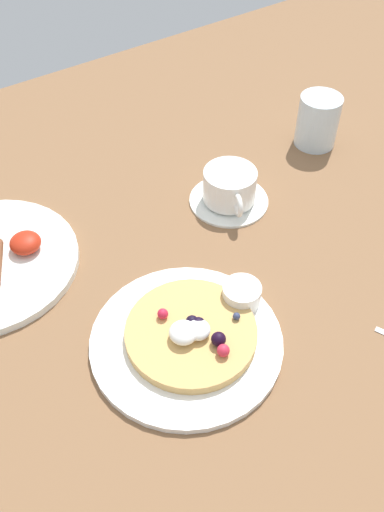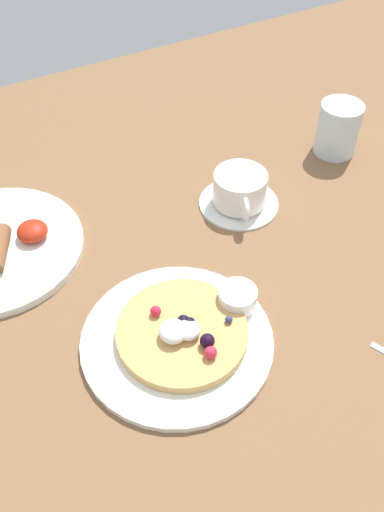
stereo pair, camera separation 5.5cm
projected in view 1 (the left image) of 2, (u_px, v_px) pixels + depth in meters
The scene contains 7 objects.
ground_plane at pixel (196, 282), 0.83m from camera, with size 2.02×1.33×0.03m, color brown.
pancake_plate at pixel (186, 341), 0.73m from camera, with size 0.25×0.25×0.01m, color white.
pancake_with_berries at pixel (192, 333), 0.72m from camera, with size 0.17×0.17×0.04m.
syrup_ramekin at pixel (242, 294), 0.76m from camera, with size 0.05×0.05×0.03m.
coffee_saucer at pixel (229, 200), 0.93m from camera, with size 0.13×0.13×0.01m, color white.
coffee_cup at pixel (230, 185), 0.90m from camera, with size 0.09×0.11×0.05m.
water_glass at pixel (318, 121), 1.01m from camera, with size 0.08×0.08×0.09m, color silver.
Camera 1 is at (-0.31, -0.44, 0.61)m, focal length 39.06 mm.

